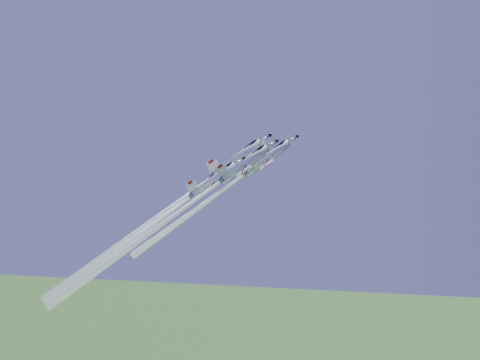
% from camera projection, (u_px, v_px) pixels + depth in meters
% --- Properties ---
extents(jet_lead, '(31.35, 12.21, 28.95)m').
position_uv_depth(jet_lead, '(219.00, 193.00, 109.38)').
color(jet_lead, white).
extents(jet_left, '(44.86, 17.64, 42.33)m').
position_uv_depth(jet_left, '(162.00, 214.00, 115.65)').
color(jet_left, white).
extents(jet_right, '(40.41, 16.12, 38.30)m').
position_uv_depth(jet_right, '(167.00, 220.00, 103.39)').
color(jet_right, white).
extents(jet_slot, '(36.81, 14.23, 34.55)m').
position_uv_depth(jet_slot, '(151.00, 226.00, 109.19)').
color(jet_slot, white).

